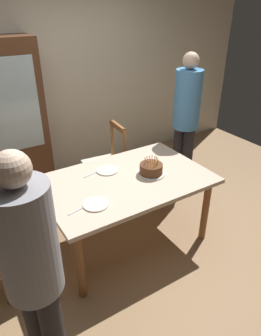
{
  "coord_description": "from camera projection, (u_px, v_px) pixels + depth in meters",
  "views": [
    {
      "loc": [
        -1.3,
        -2.15,
        2.22
      ],
      "look_at": [
        0.05,
        0.0,
        0.84
      ],
      "focal_mm": 32.83,
      "sensor_mm": 36.0,
      "label": 1
    }
  ],
  "objects": [
    {
      "name": "birthday_cake",
      "position": [
        151.0,
        169.0,
        2.97
      ],
      "size": [
        0.28,
        0.28,
        0.17
      ],
      "color": "silver",
      "rests_on": "dining_table"
    },
    {
      "name": "chair_spindle_back",
      "position": [
        106.0,
        164.0,
        3.77
      ],
      "size": [
        0.48,
        0.48,
        0.95
      ],
      "color": "beige",
      "rests_on": "ground"
    },
    {
      "name": "plate_near_celebrant",
      "position": [
        96.0,
        204.0,
        2.54
      ],
      "size": [
        0.22,
        0.22,
        0.01
      ],
      "primitive_type": "cylinder",
      "color": "silver",
      "rests_on": "dining_table"
    },
    {
      "name": "plate_far_side",
      "position": [
        107.0,
        170.0,
        3.05
      ],
      "size": [
        0.22,
        0.22,
        0.01
      ],
      "primitive_type": "cylinder",
      "color": "silver",
      "rests_on": "dining_table"
    },
    {
      "name": "person_celebrant",
      "position": [
        33.0,
        268.0,
        1.67
      ],
      "size": [
        0.32,
        0.32,
        1.65
      ],
      "color": "#262328",
      "rests_on": "ground"
    },
    {
      "name": "chair_upholstered",
      "position": [
        1.0,
        239.0,
        2.48
      ],
      "size": [
        0.48,
        0.48,
        0.95
      ],
      "color": "beige",
      "rests_on": "ground"
    },
    {
      "name": "fork_near_celebrant",
      "position": [
        78.0,
        210.0,
        2.47
      ],
      "size": [
        0.18,
        0.06,
        0.01
      ],
      "primitive_type": "cube",
      "rotation": [
        0.0,
        0.0,
        0.22
      ],
      "color": "silver",
      "rests_on": "dining_table"
    },
    {
      "name": "ground",
      "position": [
        127.0,
        238.0,
        3.27
      ],
      "size": [
        6.4,
        6.4,
        0.0
      ],
      "primitive_type": "plane",
      "color": "#93704C"
    },
    {
      "name": "back_wall",
      "position": [
        52.0,
        81.0,
        4.02
      ],
      "size": [
        6.4,
        0.1,
        2.6
      ],
      "primitive_type": "cube",
      "color": "beige",
      "rests_on": "ground"
    },
    {
      "name": "dining_table",
      "position": [
        126.0,
        186.0,
        2.96
      ],
      "size": [
        1.58,
        1.02,
        0.74
      ],
      "color": "beige",
      "rests_on": "ground"
    },
    {
      "name": "person_guest",
      "position": [
        186.0,
        116.0,
        3.75
      ],
      "size": [
        0.32,
        0.32,
        1.73
      ],
      "color": "#262328",
      "rests_on": "ground"
    },
    {
      "name": "fork_far_side",
      "position": [
        92.0,
        174.0,
        2.99
      ],
      "size": [
        0.18,
        0.05,
        0.01
      ],
      "primitive_type": "cube",
      "rotation": [
        0.0,
        0.0,
        0.21
      ],
      "color": "silver",
      "rests_on": "dining_table"
    }
  ]
}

